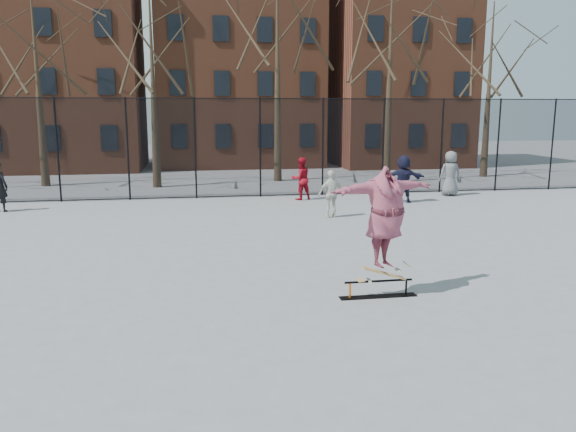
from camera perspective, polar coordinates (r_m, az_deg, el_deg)
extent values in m
plane|color=slate|center=(10.40, -0.96, -9.05)|extent=(100.00, 100.00, 0.00)
cube|color=black|center=(10.98, 9.13, -8.07)|extent=(1.51, 0.23, 0.01)
cylinder|color=orange|center=(10.78, 6.31, -7.53)|extent=(0.04, 0.04, 0.31)
cylinder|color=black|center=(11.12, 11.91, -7.11)|extent=(0.04, 0.04, 0.31)
cylinder|color=black|center=(10.89, 9.18, -6.55)|extent=(1.33, 0.04, 0.04)
imported|color=#6E3B94|center=(10.65, 9.84, -0.93)|extent=(2.42, 1.44, 1.91)
imported|color=maroon|center=(22.23, 1.31, 3.81)|extent=(0.95, 0.82, 1.67)
imported|color=silver|center=(18.59, 4.43, 2.25)|extent=(0.97, 0.52, 1.57)
imported|color=#1A1B35|center=(21.97, 11.63, 3.72)|extent=(1.76, 0.78, 1.83)
imported|color=#5D5E62|center=(24.19, 16.16, 4.17)|extent=(0.91, 0.60, 1.85)
cylinder|color=black|center=(23.31, -22.38, 6.21)|extent=(0.07, 0.07, 4.00)
cylinder|color=black|center=(22.87, -15.98, 6.53)|extent=(0.07, 0.07, 4.00)
cylinder|color=black|center=(22.73, -9.41, 6.77)|extent=(0.07, 0.07, 4.00)
cylinder|color=black|center=(22.88, -2.84, 6.93)|extent=(0.07, 0.07, 4.00)
cylinder|color=black|center=(23.32, 3.56, 6.99)|extent=(0.07, 0.07, 4.00)
cylinder|color=black|center=(24.04, 9.66, 6.98)|extent=(0.07, 0.07, 4.00)
cylinder|color=black|center=(25.01, 15.34, 6.89)|extent=(0.07, 0.07, 4.00)
cylinder|color=black|center=(26.20, 20.55, 6.75)|extent=(0.07, 0.07, 4.00)
cylinder|color=black|center=(27.59, 25.26, 6.58)|extent=(0.07, 0.07, 4.00)
cube|color=black|center=(22.77, -5.86, 6.87)|extent=(34.00, 0.01, 4.00)
cylinder|color=black|center=(22.73, -5.96, 11.80)|extent=(34.00, 0.04, 0.04)
cone|color=black|center=(28.40, -24.07, 7.39)|extent=(0.40, 0.40, 4.62)
cone|color=black|center=(26.25, -12.99, 7.84)|extent=(0.40, 0.40, 4.62)
cone|color=black|center=(27.78, -1.32, 8.26)|extent=(0.40, 0.40, 4.62)
cone|color=black|center=(27.85, 10.46, 8.09)|extent=(0.40, 0.40, 4.62)
cone|color=black|center=(31.30, 19.24, 7.95)|extent=(0.40, 0.40, 4.62)
cube|color=brown|center=(36.55, -22.06, 13.89)|extent=(9.00, 7.00, 12.00)
cube|color=brown|center=(35.92, -4.92, 15.48)|extent=(10.00, 7.00, 13.00)
cube|color=brown|center=(38.00, 10.76, 13.56)|extent=(8.00, 7.00, 11.00)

